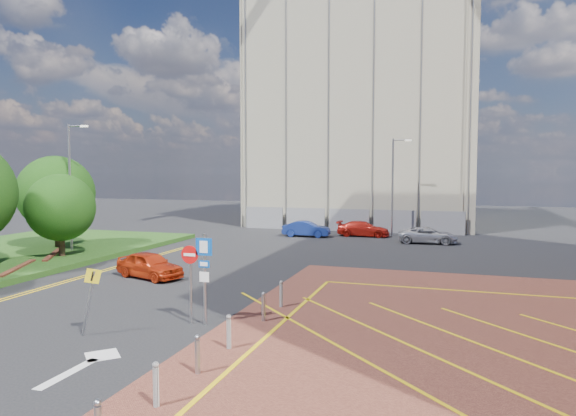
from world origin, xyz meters
The scene contains 14 objects.
ground centered at (0.00, 0.00, 0.00)m, with size 140.00×140.00×0.00m, color black.
tree_c centered at (-13.50, 10.00, 3.19)m, with size 4.00×4.00×4.90m.
tree_d centered at (-16.50, 13.00, 3.87)m, with size 5.00×5.00×6.08m.
lamp_left_far centered at (-14.42, 12.00, 4.66)m, with size 1.53×0.16×8.00m.
lamp_back centered at (4.08, 28.00, 4.36)m, with size 1.53×0.16×8.00m.
sign_cluster centered at (0.30, 0.98, 1.95)m, with size 1.17×0.12×3.20m.
warning_sign centered at (-2.43, -1.29, 1.43)m, with size 0.73×0.41×2.25m.
bollard_row centered at (2.30, -1.67, 0.47)m, with size 0.14×11.14×0.90m.
construction_building centered at (0.00, 40.00, 11.00)m, with size 21.20×19.20×22.00m, color #B0A990.
construction_fence centered at (1.00, 30.00, 1.00)m, with size 21.60×0.06×2.00m, color gray.
car_red_left centered at (-5.75, 7.28, 0.66)m, with size 1.55×3.86×1.31m, color red.
car_blue_back centered at (-2.62, 25.33, 0.64)m, with size 1.34×3.85×1.27m, color navy.
car_red_back centered at (1.79, 26.96, 0.62)m, with size 1.74×4.28×1.24m, color red.
car_silver_back centered at (7.04, 24.33, 0.60)m, with size 1.99×4.31×1.20m, color #B5B5BD.
Camera 1 is at (8.57, -14.85, 5.35)m, focal length 32.00 mm.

